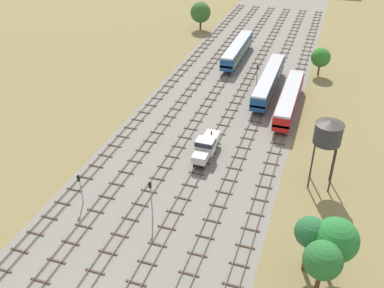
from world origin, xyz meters
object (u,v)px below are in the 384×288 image
(signal_post_nearest, at_px, (80,185))
(signal_post_mid, at_px, (257,74))
(shunter_loco_centre_nearest, at_px, (206,146))
(passenger_coach_centre_right_mid, at_px, (269,81))
(water_tower, at_px, (328,133))
(diesel_railcar_centre_left_midfar, at_px, (237,50))
(diesel_railcar_right_near, at_px, (289,99))
(signal_post_near, at_px, (151,195))

(signal_post_nearest, xyz_separation_m, signal_post_mid, (14.87, 42.07, 0.51))
(shunter_loco_centre_nearest, distance_m, signal_post_nearest, 20.00)
(passenger_coach_centre_right_mid, height_order, water_tower, water_tower)
(passenger_coach_centre_right_mid, xyz_separation_m, signal_post_mid, (-2.48, 0.49, 0.87))
(diesel_railcar_centre_left_midfar, relative_size, signal_post_mid, 3.73)
(signal_post_mid, bearing_deg, diesel_railcar_right_near, -44.29)
(shunter_loco_centre_nearest, relative_size, signal_post_nearest, 1.83)
(shunter_loco_centre_nearest, xyz_separation_m, diesel_railcar_centre_left_midfar, (-4.96, 40.95, 0.59))
(passenger_coach_centre_right_mid, bearing_deg, diesel_railcar_centre_left_midfar, 123.38)
(diesel_railcar_right_near, xyz_separation_m, passenger_coach_centre_right_mid, (-4.96, 6.76, 0.02))
(diesel_railcar_right_near, relative_size, diesel_railcar_centre_left_midfar, 1.00)
(passenger_coach_centre_right_mid, height_order, signal_post_nearest, signal_post_nearest)
(diesel_railcar_centre_left_midfar, height_order, signal_post_near, signal_post_near)
(diesel_railcar_right_near, bearing_deg, water_tower, -70.73)
(shunter_loco_centre_nearest, xyz_separation_m, passenger_coach_centre_right_mid, (4.96, 25.91, 0.60))
(shunter_loco_centre_nearest, height_order, diesel_railcar_right_near, diesel_railcar_right_near)
(shunter_loco_centre_nearest, bearing_deg, water_tower, -4.86)
(signal_post_mid, bearing_deg, diesel_railcar_centre_left_midfar, 117.06)
(passenger_coach_centre_right_mid, xyz_separation_m, signal_post_near, (-7.43, -41.27, 1.01))
(passenger_coach_centre_right_mid, relative_size, water_tower, 2.15)
(shunter_loco_centre_nearest, distance_m, signal_post_near, 15.64)
(passenger_coach_centre_right_mid, distance_m, signal_post_nearest, 45.05)
(passenger_coach_centre_right_mid, xyz_separation_m, water_tower, (12.16, -27.37, 5.77))
(diesel_railcar_centre_left_midfar, bearing_deg, signal_post_mid, -62.94)
(shunter_loco_centre_nearest, bearing_deg, diesel_railcar_centre_left_midfar, 96.90)
(signal_post_nearest, height_order, signal_post_mid, signal_post_mid)
(diesel_railcar_right_near, bearing_deg, signal_post_near, -109.75)
(diesel_railcar_right_near, xyz_separation_m, signal_post_near, (-12.39, -34.51, 1.03))
(diesel_railcar_right_near, bearing_deg, shunter_loco_centre_nearest, -117.36)
(water_tower, height_order, signal_post_nearest, water_tower)
(diesel_railcar_right_near, xyz_separation_m, diesel_railcar_centre_left_midfar, (-14.87, 21.80, 0.00))
(passenger_coach_centre_right_mid, bearing_deg, water_tower, -66.05)
(diesel_railcar_right_near, relative_size, passenger_coach_centre_right_mid, 0.93)
(diesel_railcar_centre_left_midfar, xyz_separation_m, signal_post_mid, (7.43, -14.55, 0.89))
(shunter_loco_centre_nearest, distance_m, diesel_railcar_right_near, 21.57)
(diesel_railcar_centre_left_midfar, height_order, water_tower, water_tower)
(signal_post_near, xyz_separation_m, signal_post_mid, (4.96, 41.76, -0.14))
(diesel_railcar_centre_left_midfar, distance_m, signal_post_nearest, 57.11)
(water_tower, height_order, signal_post_mid, water_tower)
(diesel_railcar_right_near, xyz_separation_m, signal_post_nearest, (-22.30, -34.82, 0.39))
(diesel_railcar_centre_left_midfar, height_order, signal_post_mid, signal_post_mid)
(passenger_coach_centre_right_mid, distance_m, water_tower, 30.50)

